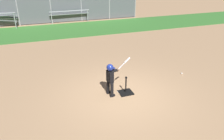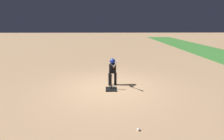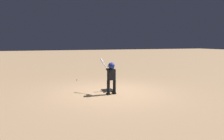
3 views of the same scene
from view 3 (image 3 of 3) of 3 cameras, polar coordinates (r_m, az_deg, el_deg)
ground_plane at (r=8.65m, az=0.05°, el=-5.74°), size 90.00×90.00×0.00m
home_plate at (r=8.78m, az=-1.08°, el=-5.49°), size 0.47×0.47×0.02m
batting_tee at (r=8.80m, az=-1.05°, el=-5.03°), size 0.50×0.45×0.66m
batter_child at (r=8.14m, az=-0.28°, el=-1.05°), size 0.94×0.39×1.31m
baseball at (r=11.38m, az=-9.05°, el=-2.48°), size 0.07×0.07×0.07m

